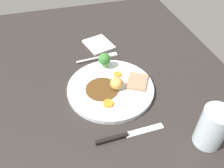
# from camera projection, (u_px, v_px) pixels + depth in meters

# --- Properties ---
(dining_table) EXTENTS (1.20, 0.84, 0.04)m
(dining_table) POSITION_uv_depth(u_px,v_px,m) (109.00, 90.00, 0.74)
(dining_table) COLOR #2B2623
(dining_table) RESTS_ON ground
(dinner_plate) EXTENTS (0.27, 0.27, 0.01)m
(dinner_plate) POSITION_uv_depth(u_px,v_px,m) (112.00, 88.00, 0.71)
(dinner_plate) COLOR white
(dinner_plate) RESTS_ON dining_table
(gravy_pool) EXTENTS (0.10, 0.10, 0.00)m
(gravy_pool) POSITION_uv_depth(u_px,v_px,m) (102.00, 89.00, 0.69)
(gravy_pool) COLOR #563819
(gravy_pool) RESTS_ON dinner_plate
(meat_slice_main) EXTENTS (0.09, 0.09, 0.01)m
(meat_slice_main) POSITION_uv_depth(u_px,v_px,m) (137.00, 81.00, 0.71)
(meat_slice_main) COLOR tan
(meat_slice_main) RESTS_ON dinner_plate
(roast_potato_left) EXTENTS (0.05, 0.05, 0.04)m
(roast_potato_left) POSITION_uv_depth(u_px,v_px,m) (117.00, 84.00, 0.69)
(roast_potato_left) COLOR tan
(roast_potato_left) RESTS_ON dinner_plate
(carrot_coin_front) EXTENTS (0.03, 0.03, 0.01)m
(carrot_coin_front) POSITION_uv_depth(u_px,v_px,m) (108.00, 103.00, 0.65)
(carrot_coin_front) COLOR orange
(carrot_coin_front) RESTS_ON dinner_plate
(carrot_coin_back) EXTENTS (0.03, 0.03, 0.00)m
(carrot_coin_back) POSITION_uv_depth(u_px,v_px,m) (117.00, 74.00, 0.74)
(carrot_coin_back) COLOR orange
(carrot_coin_back) RESTS_ON dinner_plate
(broccoli_floret) EXTENTS (0.04, 0.04, 0.05)m
(broccoli_floret) POSITION_uv_depth(u_px,v_px,m) (105.00, 60.00, 0.75)
(broccoli_floret) COLOR #8CB766
(broccoli_floret) RESTS_ON dinner_plate
(fork) EXTENTS (0.03, 0.15, 0.01)m
(fork) POSITION_uv_depth(u_px,v_px,m) (98.00, 58.00, 0.83)
(fork) COLOR silver
(fork) RESTS_ON dining_table
(knife) EXTENTS (0.02, 0.19, 0.01)m
(knife) POSITION_uv_depth(u_px,v_px,m) (124.00, 135.00, 0.59)
(knife) COLOR black
(knife) RESTS_ON dining_table
(water_glass) EXTENTS (0.07, 0.07, 0.11)m
(water_glass) POSITION_uv_depth(u_px,v_px,m) (212.00, 127.00, 0.54)
(water_glass) COLOR silver
(water_glass) RESTS_ON dining_table
(folded_napkin) EXTENTS (0.13, 0.12, 0.01)m
(folded_napkin) POSITION_uv_depth(u_px,v_px,m) (99.00, 44.00, 0.89)
(folded_napkin) COLOR white
(folded_napkin) RESTS_ON dining_table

